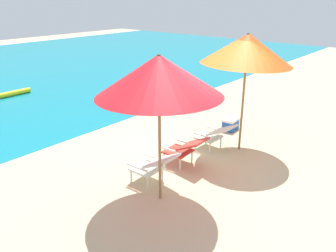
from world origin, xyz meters
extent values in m
plane|color=#CCB78E|center=(0.00, 4.00, 0.00)|extent=(40.00, 40.00, 0.00)
cylinder|color=yellow|center=(0.01, 8.04, 0.10)|extent=(1.60, 0.18, 0.18)
cube|color=silver|center=(-1.04, 0.30, 0.28)|extent=(0.54, 0.52, 0.04)
cube|color=silver|center=(-1.02, -0.06, 0.55)|extent=(0.54, 0.54, 0.27)
cylinder|color=white|center=(-1.27, 0.50, 0.13)|extent=(0.04, 0.04, 0.26)
cylinder|color=white|center=(-0.83, 0.52, 0.13)|extent=(0.04, 0.04, 0.26)
cylinder|color=white|center=(-1.25, 0.08, 0.13)|extent=(0.04, 0.04, 0.26)
cylinder|color=white|center=(-0.81, 0.10, 0.13)|extent=(0.04, 0.04, 0.26)
cube|color=white|center=(-1.30, 0.29, 0.40)|extent=(0.05, 0.50, 0.03)
cube|color=white|center=(-0.78, 0.32, 0.40)|extent=(0.05, 0.50, 0.03)
cube|color=red|center=(-0.06, 0.32, 0.28)|extent=(0.55, 0.53, 0.04)
cube|color=red|center=(-0.04, -0.05, 0.55)|extent=(0.55, 0.54, 0.27)
cylinder|color=white|center=(-0.29, 0.52, 0.13)|extent=(0.04, 0.04, 0.26)
cylinder|color=white|center=(0.15, 0.54, 0.13)|extent=(0.04, 0.04, 0.26)
cylinder|color=white|center=(-0.27, 0.10, 0.13)|extent=(0.04, 0.04, 0.26)
cylinder|color=white|center=(0.17, 0.12, 0.13)|extent=(0.04, 0.04, 0.26)
cube|color=white|center=(-0.32, 0.31, 0.40)|extent=(0.06, 0.50, 0.03)
cube|color=white|center=(0.20, 0.34, 0.40)|extent=(0.06, 0.50, 0.03)
cube|color=silver|center=(0.99, 0.27, 0.28)|extent=(0.53, 0.51, 0.04)
cube|color=silver|center=(0.99, -0.10, 0.55)|extent=(0.53, 0.53, 0.27)
cylinder|color=white|center=(0.78, 0.48, 0.13)|extent=(0.04, 0.04, 0.26)
cylinder|color=white|center=(1.22, 0.47, 0.13)|extent=(0.04, 0.04, 0.26)
cylinder|color=white|center=(0.77, 0.06, 0.13)|extent=(0.04, 0.04, 0.26)
cylinder|color=white|center=(1.21, 0.05, 0.13)|extent=(0.04, 0.04, 0.26)
cube|color=white|center=(0.73, 0.27, 0.40)|extent=(0.04, 0.50, 0.03)
cube|color=white|center=(1.25, 0.26, 0.40)|extent=(0.04, 0.50, 0.03)
cylinder|color=olive|center=(-1.32, -0.28, 0.96)|extent=(0.05, 0.05, 1.91)
cone|color=red|center=(-1.32, -0.28, 2.21)|extent=(2.81, 2.81, 0.71)
sphere|color=#4C3823|center=(-1.32, -0.28, 2.51)|extent=(0.07, 0.07, 0.07)
cylinder|color=olive|center=(1.42, -0.33, 1.01)|extent=(0.05, 0.05, 2.03)
cone|color=#EA5619|center=(1.42, -0.33, 2.31)|extent=(2.65, 2.64, 0.71)
sphere|color=#4C3823|center=(1.42, -0.33, 2.60)|extent=(0.07, 0.07, 0.07)
cube|color=#194CA5|center=(2.35, 0.46, 0.13)|extent=(0.48, 0.34, 0.26)
cube|color=white|center=(2.35, 0.46, 0.29)|extent=(0.50, 0.37, 0.06)
camera|label=1|loc=(-5.19, -3.75, 3.39)|focal=36.49mm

